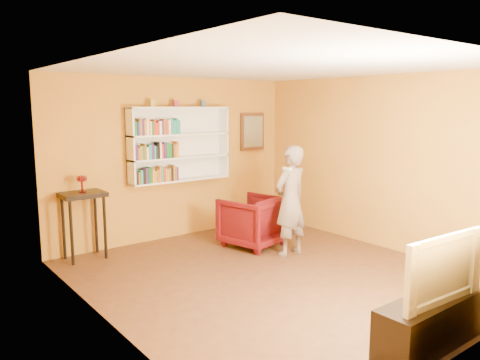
% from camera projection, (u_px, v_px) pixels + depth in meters
% --- Properties ---
extents(room_shell, '(5.30, 5.80, 2.88)m').
position_uv_depth(room_shell, '(275.00, 201.00, 6.02)').
color(room_shell, '#4D2E18').
rests_on(room_shell, ground).
extents(bookshelf, '(1.80, 0.29, 1.23)m').
position_uv_depth(bookshelf, '(178.00, 144.00, 7.81)').
color(bookshelf, white).
rests_on(bookshelf, room_shell).
extents(books_row_lower, '(0.75, 0.18, 0.26)m').
position_uv_depth(books_row_lower, '(156.00, 175.00, 7.51)').
color(books_row_lower, black).
rests_on(books_row_lower, bookshelf).
extents(books_row_middle, '(0.77, 0.19, 0.27)m').
position_uv_depth(books_row_middle, '(156.00, 151.00, 7.45)').
color(books_row_middle, '#402062').
rests_on(books_row_middle, bookshelf).
extents(books_row_upper, '(0.80, 0.19, 0.27)m').
position_uv_depth(books_row_upper, '(156.00, 127.00, 7.40)').
color(books_row_upper, '#186C24').
rests_on(books_row_upper, bookshelf).
extents(ornament_left, '(0.08, 0.08, 0.11)m').
position_uv_depth(ornament_left, '(152.00, 103.00, 7.36)').
color(ornament_left, gold).
rests_on(ornament_left, bookshelf).
extents(ornament_centre, '(0.08, 0.08, 0.11)m').
position_uv_depth(ornament_centre, '(176.00, 103.00, 7.61)').
color(ornament_centre, '#973246').
rests_on(ornament_centre, bookshelf).
extents(ornament_right, '(0.08, 0.08, 0.11)m').
position_uv_depth(ornament_right, '(203.00, 104.00, 7.94)').
color(ornament_right, '#42536E').
rests_on(ornament_right, bookshelf).
extents(framed_painting, '(0.55, 0.05, 0.70)m').
position_uv_depth(framed_painting, '(253.00, 132.00, 8.82)').
color(framed_painting, '#512D17').
rests_on(framed_painting, room_shell).
extents(console_table, '(0.61, 0.46, 0.99)m').
position_uv_depth(console_table, '(83.00, 204.00, 6.77)').
color(console_table, black).
rests_on(console_table, ground).
extents(ruby_lustre, '(0.15, 0.15, 0.25)m').
position_uv_depth(ruby_lustre, '(82.00, 180.00, 6.72)').
color(ruby_lustre, maroon).
rests_on(ruby_lustre, console_table).
extents(armchair, '(1.03, 1.05, 0.81)m').
position_uv_depth(armchair, '(253.00, 221.00, 7.47)').
color(armchair, '#44040B').
rests_on(armchair, ground).
extents(person, '(0.63, 0.44, 1.66)m').
position_uv_depth(person, '(290.00, 201.00, 6.96)').
color(person, '#705F52').
rests_on(person, ground).
extents(game_remote, '(0.04, 0.15, 0.04)m').
position_uv_depth(game_remote, '(287.00, 169.00, 6.47)').
color(game_remote, white).
rests_on(game_remote, person).
extents(tv_cabinet, '(1.29, 0.39, 0.46)m').
position_uv_depth(tv_cabinet, '(430.00, 323.00, 4.34)').
color(tv_cabinet, black).
rests_on(tv_cabinet, ground).
extents(television, '(1.11, 0.21, 0.63)m').
position_uv_depth(television, '(434.00, 266.00, 4.25)').
color(television, black).
rests_on(television, tv_cabinet).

